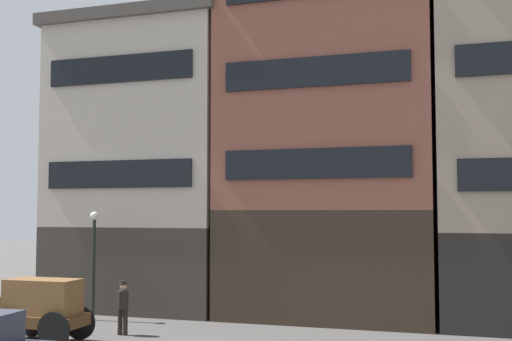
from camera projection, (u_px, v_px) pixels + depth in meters
name	position (u px, v px, depth m)	size (l,w,h in m)	color
building_far_left	(157.00, 164.00, 28.32)	(8.08, 7.26, 12.48)	#38332D
building_center_left	(332.00, 92.00, 26.09)	(8.63, 7.26, 18.08)	#33281E
cargo_wagon	(41.00, 306.00, 19.91)	(2.92, 1.53, 1.98)	brown
pedestrian_officer	(123.00, 305.00, 21.05)	(0.49, 0.49, 1.79)	black
streetlamp_curbside	(94.00, 249.00, 24.00)	(0.32, 0.32, 4.12)	black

